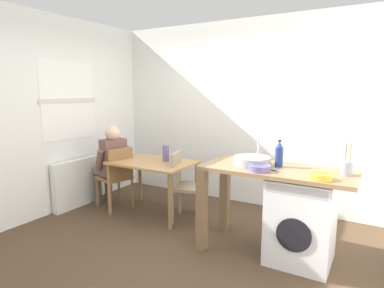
# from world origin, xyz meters

# --- Properties ---
(ground_plane) EXTENTS (5.46, 5.46, 0.00)m
(ground_plane) POSITION_xyz_m (0.00, 0.00, 0.00)
(ground_plane) COLOR #4C3826
(wall_back) EXTENTS (4.60, 0.10, 2.70)m
(wall_back) POSITION_xyz_m (0.00, 1.75, 1.35)
(wall_back) COLOR white
(wall_back) RESTS_ON ground_plane
(wall_window_side) EXTENTS (0.12, 3.80, 2.70)m
(wall_window_side) POSITION_xyz_m (-2.15, 0.00, 1.35)
(wall_window_side) COLOR white
(wall_window_side) RESTS_ON ground_plane
(radiator) EXTENTS (0.10, 0.80, 0.70)m
(radiator) POSITION_xyz_m (-2.02, 0.30, 0.35)
(radiator) COLOR white
(radiator) RESTS_ON ground_plane
(dining_table) EXTENTS (1.10, 0.76, 0.74)m
(dining_table) POSITION_xyz_m (-0.88, 0.63, 0.64)
(dining_table) COLOR tan
(dining_table) RESTS_ON ground_plane
(chair_person_seat) EXTENTS (0.49, 0.49, 0.90)m
(chair_person_seat) POSITION_xyz_m (-1.43, 0.51, 0.51)
(chair_person_seat) COLOR olive
(chair_person_seat) RESTS_ON ground_plane
(chair_opposite) EXTENTS (0.50, 0.50, 0.90)m
(chair_opposite) POSITION_xyz_m (-0.41, 0.66, 0.51)
(chair_opposite) COLOR gray
(chair_opposite) RESTS_ON ground_plane
(seated_person) EXTENTS (0.55, 0.54, 1.20)m
(seated_person) POSITION_xyz_m (-1.59, 0.56, 0.67)
(seated_person) COLOR #595651
(seated_person) RESTS_ON ground_plane
(kitchen_counter) EXTENTS (1.50, 0.68, 0.92)m
(kitchen_counter) POSITION_xyz_m (0.68, 0.36, 0.76)
(kitchen_counter) COLOR olive
(kitchen_counter) RESTS_ON ground_plane
(washing_machine) EXTENTS (0.60, 0.61, 0.86)m
(washing_machine) POSITION_xyz_m (1.15, 0.36, 0.43)
(washing_machine) COLOR silver
(washing_machine) RESTS_ON ground_plane
(sink_basin) EXTENTS (0.38, 0.38, 0.09)m
(sink_basin) POSITION_xyz_m (0.62, 0.36, 0.97)
(sink_basin) COLOR #9EA0A5
(sink_basin) RESTS_ON kitchen_counter
(tap) EXTENTS (0.02, 0.02, 0.28)m
(tap) POSITION_xyz_m (0.62, 0.54, 1.06)
(tap) COLOR #B2B2B7
(tap) RESTS_ON kitchen_counter
(bottle_tall_green) EXTENTS (0.08, 0.08, 0.28)m
(bottle_tall_green) POSITION_xyz_m (0.88, 0.43, 1.05)
(bottle_tall_green) COLOR navy
(bottle_tall_green) RESTS_ON kitchen_counter
(mixing_bowl) EXTENTS (0.21, 0.21, 0.06)m
(mixing_bowl) POSITION_xyz_m (0.77, 0.16, 0.95)
(mixing_bowl) COLOR slate
(mixing_bowl) RESTS_ON kitchen_counter
(utensil_crock) EXTENTS (0.11, 0.11, 0.30)m
(utensil_crock) POSITION_xyz_m (1.52, 0.41, 0.99)
(utensil_crock) COLOR gray
(utensil_crock) RESTS_ON kitchen_counter
(colander) EXTENTS (0.20, 0.20, 0.06)m
(colander) POSITION_xyz_m (1.34, 0.14, 0.95)
(colander) COLOR gold
(colander) RESTS_ON kitchen_counter
(vase) EXTENTS (0.09, 0.09, 0.21)m
(vase) POSITION_xyz_m (-0.73, 0.73, 0.85)
(vase) COLOR slate
(vase) RESTS_ON dining_table
(scissors) EXTENTS (0.15, 0.06, 0.01)m
(scissors) POSITION_xyz_m (0.84, 0.26, 0.92)
(scissors) COLOR #B2B2B7
(scissors) RESTS_ON kitchen_counter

